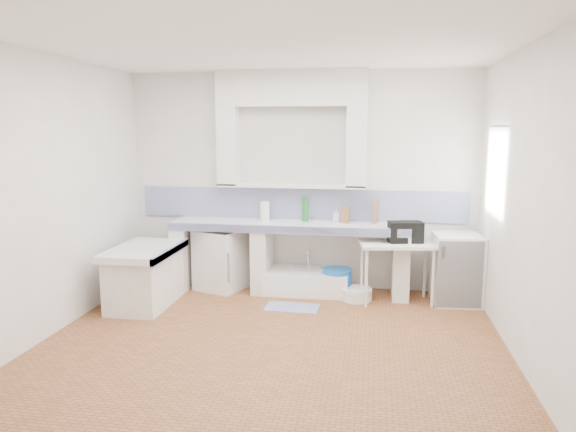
# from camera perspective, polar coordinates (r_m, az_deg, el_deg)

# --- Properties ---
(floor) EXTENTS (4.50, 4.50, 0.00)m
(floor) POSITION_cam_1_polar(r_m,az_deg,el_deg) (5.34, -1.76, -13.47)
(floor) COLOR #935732
(floor) RESTS_ON ground
(ceiling) EXTENTS (4.50, 4.50, 0.00)m
(ceiling) POSITION_cam_1_polar(r_m,az_deg,el_deg) (4.98, -1.93, 17.76)
(ceiling) COLOR white
(ceiling) RESTS_ON ground
(wall_back) EXTENTS (4.50, 0.00, 4.50)m
(wall_back) POSITION_cam_1_polar(r_m,az_deg,el_deg) (6.93, 1.32, 3.76)
(wall_back) COLOR white
(wall_back) RESTS_ON ground
(wall_front) EXTENTS (4.50, 0.00, 4.50)m
(wall_front) POSITION_cam_1_polar(r_m,az_deg,el_deg) (3.06, -9.01, -3.33)
(wall_front) COLOR white
(wall_front) RESTS_ON ground
(wall_left) EXTENTS (0.00, 4.50, 4.50)m
(wall_left) POSITION_cam_1_polar(r_m,az_deg,el_deg) (5.83, -24.10, 1.92)
(wall_left) COLOR white
(wall_left) RESTS_ON ground
(wall_right) EXTENTS (0.00, 4.50, 4.50)m
(wall_right) POSITION_cam_1_polar(r_m,az_deg,el_deg) (5.05, 24.08, 0.91)
(wall_right) COLOR white
(wall_right) RESTS_ON ground
(alcove_mass) EXTENTS (1.90, 0.25, 0.45)m
(alcove_mass) POSITION_cam_1_polar(r_m,az_deg,el_deg) (6.81, 0.35, 13.56)
(alcove_mass) COLOR white
(alcove_mass) RESTS_ON ground
(window_frame) EXTENTS (0.35, 0.86, 1.06)m
(window_frame) POSITION_cam_1_polar(r_m,az_deg,el_deg) (6.23, 22.97, 4.26)
(window_frame) COLOR #321E10
(window_frame) RESTS_ON ground
(lace_valance) EXTENTS (0.01, 0.84, 0.24)m
(lace_valance) POSITION_cam_1_polar(r_m,az_deg,el_deg) (6.18, 21.88, 7.83)
(lace_valance) COLOR white
(lace_valance) RESTS_ON ground
(counter_slab) EXTENTS (3.00, 0.60, 0.08)m
(counter_slab) POSITION_cam_1_polar(r_m,az_deg,el_deg) (6.73, 0.11, -1.05)
(counter_slab) COLOR white
(counter_slab) RESTS_ON ground
(counter_lip) EXTENTS (3.00, 0.04, 0.10)m
(counter_lip) POSITION_cam_1_polar(r_m,az_deg,el_deg) (6.46, -0.28, -1.49)
(counter_lip) COLOR navy
(counter_lip) RESTS_ON ground
(counter_pier_left) EXTENTS (0.20, 0.55, 0.82)m
(counter_pier_left) POSITION_cam_1_polar(r_m,az_deg,el_deg) (7.17, -11.04, -4.26)
(counter_pier_left) COLOR white
(counter_pier_left) RESTS_ON ground
(counter_pier_mid) EXTENTS (0.20, 0.55, 0.82)m
(counter_pier_mid) POSITION_cam_1_polar(r_m,az_deg,el_deg) (6.88, -2.78, -4.66)
(counter_pier_mid) COLOR white
(counter_pier_mid) RESTS_ON ground
(counter_pier_right) EXTENTS (0.20, 0.55, 0.82)m
(counter_pier_right) POSITION_cam_1_polar(r_m,az_deg,el_deg) (6.75, 11.97, -5.13)
(counter_pier_right) COLOR white
(counter_pier_right) RESTS_ON ground
(peninsula_top) EXTENTS (0.70, 1.10, 0.08)m
(peninsula_top) POSITION_cam_1_polar(r_m,az_deg,el_deg) (6.47, -15.21, -3.60)
(peninsula_top) COLOR white
(peninsula_top) RESTS_ON ground
(peninsula_base) EXTENTS (0.60, 1.00, 0.62)m
(peninsula_base) POSITION_cam_1_polar(r_m,az_deg,el_deg) (6.55, -15.08, -6.59)
(peninsula_base) COLOR white
(peninsula_base) RESTS_ON ground
(peninsula_lip) EXTENTS (0.04, 1.10, 0.10)m
(peninsula_lip) POSITION_cam_1_polar(r_m,az_deg,el_deg) (6.34, -12.49, -3.75)
(peninsula_lip) COLOR navy
(peninsula_lip) RESTS_ON ground
(backsplash) EXTENTS (4.27, 0.03, 0.40)m
(backsplash) POSITION_cam_1_polar(r_m,az_deg,el_deg) (6.95, 1.30, 1.28)
(backsplash) COLOR navy
(backsplash) RESTS_ON ground
(stove) EXTENTS (0.71, 0.70, 0.78)m
(stove) POSITION_cam_1_polar(r_m,az_deg,el_deg) (7.01, -7.18, -4.63)
(stove) COLOR white
(stove) RESTS_ON ground
(sink) EXTENTS (1.08, 0.59, 0.26)m
(sink) POSITION_cam_1_polar(r_m,az_deg,el_deg) (6.87, 1.96, -7.11)
(sink) COLOR white
(sink) RESTS_ON ground
(side_table) EXTENTS (0.94, 0.62, 0.04)m
(side_table) POSITION_cam_1_polar(r_m,az_deg,el_deg) (6.55, 11.55, -5.96)
(side_table) COLOR white
(side_table) RESTS_ON ground
(fridge) EXTENTS (0.58, 0.58, 0.84)m
(fridge) POSITION_cam_1_polar(r_m,az_deg,el_deg) (6.69, 17.63, -5.42)
(fridge) COLOR white
(fridge) RESTS_ON ground
(bucket_red) EXTENTS (0.32, 0.32, 0.25)m
(bucket_red) POSITION_cam_1_polar(r_m,az_deg,el_deg) (6.79, -1.11, -7.34)
(bucket_red) COLOR #C0060A
(bucket_red) RESTS_ON ground
(bucket_orange) EXTENTS (0.33, 0.33, 0.24)m
(bucket_orange) POSITION_cam_1_polar(r_m,az_deg,el_deg) (6.81, 1.55, -7.33)
(bucket_orange) COLOR #DA4D32
(bucket_orange) RESTS_ON ground
(bucket_blue) EXTENTS (0.39, 0.39, 0.34)m
(bucket_blue) POSITION_cam_1_polar(r_m,az_deg,el_deg) (6.75, 5.26, -7.06)
(bucket_blue) COLOR blue
(bucket_blue) RESTS_ON ground
(basin_white) EXTENTS (0.48, 0.48, 0.14)m
(basin_white) POSITION_cam_1_polar(r_m,az_deg,el_deg) (6.63, 7.37, -8.31)
(basin_white) COLOR white
(basin_white) RESTS_ON ground
(water_bottle_a) EXTENTS (0.11, 0.11, 0.32)m
(water_bottle_a) POSITION_cam_1_polar(r_m,az_deg,el_deg) (7.03, 0.40, -6.48)
(water_bottle_a) COLOR silver
(water_bottle_a) RESTS_ON ground
(water_bottle_b) EXTENTS (0.09, 0.09, 0.32)m
(water_bottle_b) POSITION_cam_1_polar(r_m,az_deg,el_deg) (6.99, 3.27, -6.59)
(water_bottle_b) COLOR silver
(water_bottle_b) RESTS_ON ground
(black_bag) EXTENTS (0.43, 0.30, 0.25)m
(black_bag) POSITION_cam_1_polar(r_m,az_deg,el_deg) (6.50, 12.48, -1.68)
(black_bag) COLOR black
(black_bag) RESTS_ON side_table
(green_bottle_a) EXTENTS (0.07, 0.07, 0.32)m
(green_bottle_a) POSITION_cam_1_polar(r_m,az_deg,el_deg) (6.82, 1.78, 0.79)
(green_bottle_a) COLOR #1E7129
(green_bottle_a) RESTS_ON counter_slab
(green_bottle_b) EXTENTS (0.08, 0.08, 0.29)m
(green_bottle_b) POSITION_cam_1_polar(r_m,az_deg,el_deg) (6.79, 1.94, 0.60)
(green_bottle_b) COLOR #1E7129
(green_bottle_b) RESTS_ON counter_slab
(knife_block) EXTENTS (0.12, 0.10, 0.21)m
(knife_block) POSITION_cam_1_polar(r_m,az_deg,el_deg) (6.73, 6.17, 0.13)
(knife_block) COLOR brown
(knife_block) RESTS_ON counter_slab
(cutting_board) EXTENTS (0.07, 0.22, 0.30)m
(cutting_board) POSITION_cam_1_polar(r_m,az_deg,el_deg) (6.76, 9.31, 0.51)
(cutting_board) COLOR brown
(cutting_board) RESTS_ON counter_slab
(paper_towel) EXTENTS (0.14, 0.14, 0.25)m
(paper_towel) POSITION_cam_1_polar(r_m,az_deg,el_deg) (6.89, -2.50, 0.57)
(paper_towel) COLOR white
(paper_towel) RESTS_ON counter_slab
(soap_bottle) EXTENTS (0.08, 0.08, 0.18)m
(soap_bottle) POSITION_cam_1_polar(r_m,az_deg,el_deg) (6.79, 5.21, 0.09)
(soap_bottle) COLOR white
(soap_bottle) RESTS_ON counter_slab
(rug) EXTENTS (0.63, 0.37, 0.01)m
(rug) POSITION_cam_1_polar(r_m,az_deg,el_deg) (6.31, 0.45, -9.79)
(rug) COLOR #35419A
(rug) RESTS_ON ground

